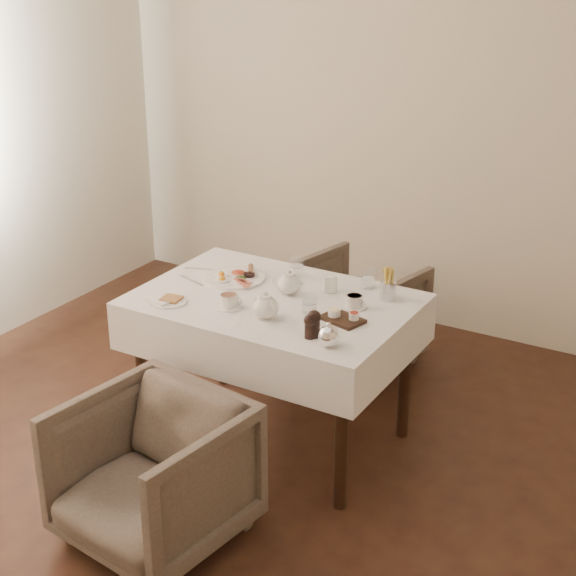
{
  "coord_description": "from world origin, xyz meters",
  "views": [
    {
      "loc": [
        1.81,
        -2.41,
        2.39
      ],
      "look_at": [
        -0.1,
        0.83,
        0.82
      ],
      "focal_mm": 55.0,
      "sensor_mm": 36.0,
      "label": 1
    }
  ],
  "objects_px": {
    "breakfast_plate": "(236,277)",
    "teapot_centre": "(289,282)",
    "armchair_near": "(153,474)",
    "armchair_far": "(352,315)",
    "table": "(274,321)"
  },
  "relations": [
    {
      "from": "table",
      "to": "armchair_far",
      "type": "bearing_deg",
      "value": 92.12
    },
    {
      "from": "table",
      "to": "armchair_near",
      "type": "xyz_separation_m",
      "value": [
        -0.03,
        -0.91,
        -0.33
      ]
    },
    {
      "from": "armchair_far",
      "to": "teapot_centre",
      "type": "distance_m",
      "value": 0.98
    },
    {
      "from": "armchair_far",
      "to": "teapot_centre",
      "type": "bearing_deg",
      "value": 107.02
    },
    {
      "from": "table",
      "to": "armchair_near",
      "type": "relative_size",
      "value": 1.88
    },
    {
      "from": "table",
      "to": "teapot_centre",
      "type": "distance_m",
      "value": 0.2
    },
    {
      "from": "breakfast_plate",
      "to": "teapot_centre",
      "type": "distance_m",
      "value": 0.33
    },
    {
      "from": "breakfast_plate",
      "to": "teapot_centre",
      "type": "bearing_deg",
      "value": -11.89
    },
    {
      "from": "table",
      "to": "armchair_far",
      "type": "xyz_separation_m",
      "value": [
        -0.03,
        0.91,
        -0.33
      ]
    },
    {
      "from": "armchair_near",
      "to": "breakfast_plate",
      "type": "height_order",
      "value": "breakfast_plate"
    },
    {
      "from": "table",
      "to": "armchair_far",
      "type": "height_order",
      "value": "table"
    },
    {
      "from": "table",
      "to": "breakfast_plate",
      "type": "xyz_separation_m",
      "value": [
        -0.29,
        0.12,
        0.13
      ]
    },
    {
      "from": "armchair_near",
      "to": "armchair_far",
      "type": "xyz_separation_m",
      "value": [
        -0.01,
        1.82,
        -0.0
      ]
    },
    {
      "from": "breakfast_plate",
      "to": "table",
      "type": "bearing_deg",
      "value": -27.5
    },
    {
      "from": "table",
      "to": "teapot_centre",
      "type": "height_order",
      "value": "teapot_centre"
    }
  ]
}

